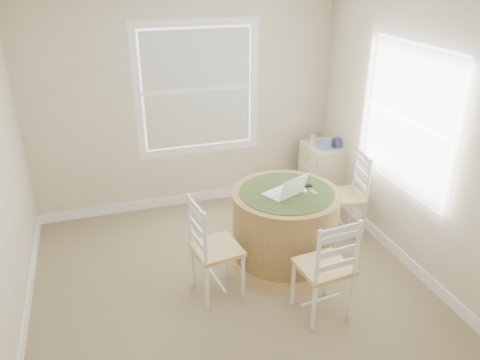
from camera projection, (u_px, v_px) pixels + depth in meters
name	position (u px, v px, depth m)	size (l,w,h in m)	color
room	(242.00, 151.00, 4.06)	(3.64, 3.64, 2.64)	#847553
round_table	(285.00, 223.00, 4.68)	(1.25, 1.25, 0.77)	#A38349
chair_left	(217.00, 248.00, 4.17)	(0.42, 0.40, 0.95)	white
chair_near	(324.00, 266.00, 3.92)	(0.42, 0.40, 0.95)	white
chair_right	(344.00, 195.00, 5.10)	(0.42, 0.40, 0.95)	white
laptop	(285.00, 192.00, 4.47)	(0.42, 0.40, 0.23)	white
mouse	(304.00, 191.00, 4.54)	(0.06, 0.10, 0.03)	white
phone	(313.00, 192.00, 4.53)	(0.04, 0.09, 0.02)	#B7BABF
keys	(308.00, 186.00, 4.64)	(0.06, 0.05, 0.03)	black
corner_chest	(321.00, 172.00, 5.92)	(0.44, 0.57, 0.73)	beige
tissue_box	(324.00, 145.00, 5.64)	(0.12, 0.12, 0.10)	#5B74D0
box_yellow	(327.00, 141.00, 5.80)	(0.15, 0.10, 0.06)	#C7CE48
box_blue	(336.00, 143.00, 5.67)	(0.08, 0.08, 0.12)	navy
cup_cream	(314.00, 139.00, 5.83)	(0.07, 0.07, 0.09)	beige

